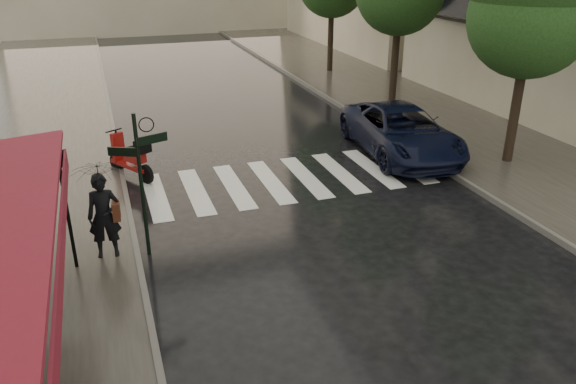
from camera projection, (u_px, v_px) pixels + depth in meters
ground at (238, 325)px, 9.76m from camera, size 120.00×120.00×0.00m
sidewalk_near at (19, 140)px, 18.79m from camera, size 6.00×60.00×0.12m
sidewalk_far at (408, 104)px, 23.16m from camera, size 5.50×60.00×0.12m
curb_near at (114, 131)px, 19.69m from camera, size 0.12×60.00×0.16m
curb_far at (346, 109)px, 22.33m from camera, size 0.12×60.00×0.16m
crosswalk at (288, 179)px, 15.83m from camera, size 7.85×3.20×0.01m
signpost at (141, 175)px, 11.26m from camera, size 1.17×0.29×3.10m
pedestrian_with_umbrella at (99, 181)px, 11.05m from camera, size 1.15×1.17×2.53m
scooter at (131, 158)px, 15.70m from camera, size 1.14×1.72×1.27m
parked_car at (401, 131)px, 17.49m from camera, size 2.90×5.52×1.48m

